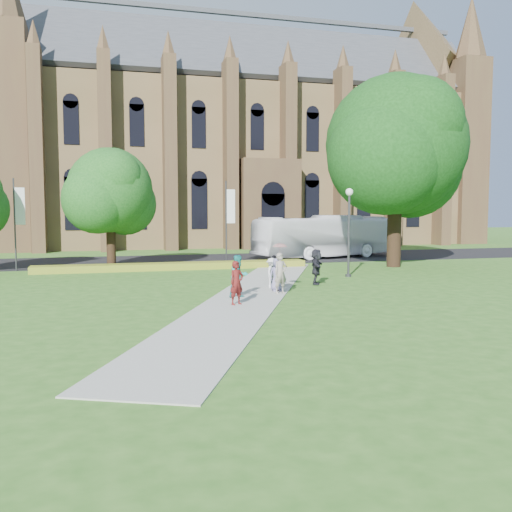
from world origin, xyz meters
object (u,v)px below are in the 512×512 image
object	(u,v)px
large_tree	(396,145)
pedestrian_0	(237,283)
tour_coach	(325,237)
streetlamp	(349,221)

from	to	relation	value
large_tree	pedestrian_0	bearing A→B (deg)	-138.70
tour_coach	streetlamp	bearing A→B (deg)	150.55
tour_coach	pedestrian_0	size ratio (longest dim) A/B	6.81
large_tree	tour_coach	distance (m)	10.47
tour_coach	pedestrian_0	xyz separation A→B (m)	(-12.37, -20.44, -0.80)
streetlamp	tour_coach	xyz separation A→B (m)	(3.57, 12.38, -1.54)
streetlamp	pedestrian_0	size ratio (longest dim) A/B	2.86
pedestrian_0	streetlamp	bearing A→B (deg)	18.64
streetlamp	tour_coach	size ratio (longest dim) A/B	0.42
large_tree	tour_coach	bearing A→B (deg)	103.74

